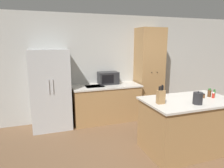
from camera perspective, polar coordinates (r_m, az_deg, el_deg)
name	(u,v)px	position (r m, az deg, el deg)	size (l,w,h in m)	color
ground_plane	(183,155)	(3.90, 19.66, -18.63)	(14.00, 14.00, 0.00)	brown
wall_back	(130,66)	(5.41, 5.14, 5.12)	(7.20, 0.06, 2.60)	#B2B2AD
refrigerator	(51,90)	(4.66, -17.13, -1.56)	(0.84, 0.67, 1.78)	#B7BABC
back_counter	(106,103)	(4.99, -1.61, -5.40)	(1.67, 0.69, 0.90)	#9E7547
pantry_cabinet	(149,73)	(5.36, 10.54, 3.22)	(0.67, 0.55, 2.29)	#9E7547
kitchen_island	(187,125)	(3.91, 20.69, -10.85)	(1.59, 0.96, 0.95)	#9E7547
microwave	(108,78)	(5.00, -1.10, 1.73)	(0.49, 0.33, 0.30)	#232326
knife_block	(161,97)	(3.34, 13.77, -3.52)	(0.13, 0.09, 0.32)	#9E7547
spice_bottle_tall_dark	(209,93)	(4.08, 26.06, -2.31)	(0.06, 0.06, 0.15)	#563319
spice_bottle_short_red	(214,93)	(4.16, 27.17, -2.31)	(0.04, 0.04, 0.13)	#337033
spice_bottle_amber_oil	(213,95)	(4.03, 26.97, -2.88)	(0.05, 0.05, 0.11)	#B2281E
spice_bottle_green_herb	(204,96)	(3.94, 24.77, -3.14)	(0.04, 0.04, 0.08)	#563319
kettle	(198,98)	(3.52, 23.31, -3.75)	(0.15, 0.15, 0.22)	#232326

